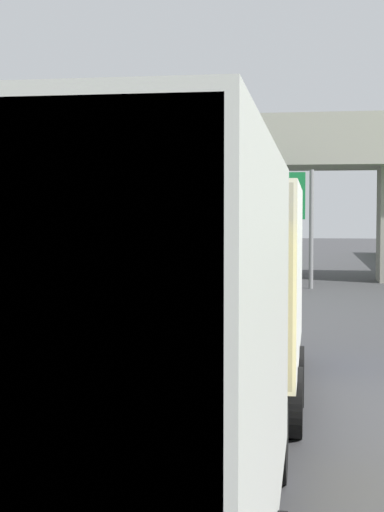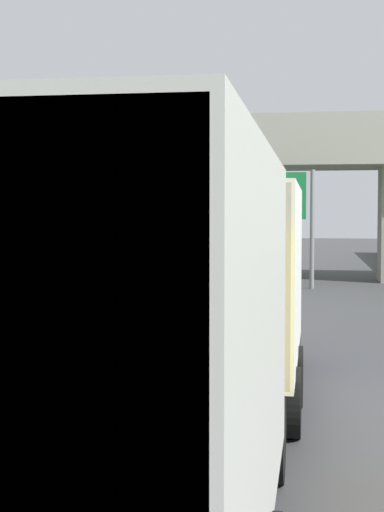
{
  "view_description": "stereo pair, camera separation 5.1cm",
  "coord_description": "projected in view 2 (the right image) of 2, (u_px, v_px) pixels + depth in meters",
  "views": [
    {
      "loc": [
        2.86,
        2.3,
        3.02
      ],
      "look_at": [
        0.0,
        20.84,
        2.0
      ],
      "focal_mm": 54.46,
      "sensor_mm": 36.0,
      "label": 1
    },
    {
      "loc": [
        2.91,
        2.31,
        3.02
      ],
      "look_at": [
        0.0,
        20.84,
        2.0
      ],
      "focal_mm": 54.46,
      "sensor_mm": 36.0,
      "label": 2
    }
  ],
  "objects": [
    {
      "name": "truck_yellow",
      "position": [
        127.0,
        354.0,
        5.99
      ],
      "size": [
        2.44,
        7.3,
        3.44
      ],
      "color": "black",
      "rests_on": "ground"
    },
    {
      "name": "truck_blue",
      "position": [
        229.0,
        280.0,
        12.77
      ],
      "size": [
        2.44,
        7.3,
        3.44
      ],
      "color": "black",
      "rests_on": "ground"
    },
    {
      "name": "car_silver",
      "position": [
        155.0,
        256.0,
        39.69
      ],
      "size": [
        1.86,
        4.1,
        1.72
      ],
      "color": "#B2B5B7",
      "rests_on": "ground"
    },
    {
      "name": "overpass_bridge",
      "position": [
        250.0,
        161.0,
        35.42
      ],
      "size": [
        40.0,
        4.8,
        7.3
      ],
      "color": "#9E998E",
      "rests_on": "ground"
    },
    {
      "name": "lane_centre_stripe",
      "position": [
        232.0,
        297.0,
        28.24
      ],
      "size": [
        0.2,
        100.63,
        0.01
      ],
      "primitive_type": "cube",
      "color": "white",
      "rests_on": "ground"
    },
    {
      "name": "overhead_highway_sign",
      "position": [
        242.0,
        203.0,
        31.64
      ],
      "size": [
        5.88,
        0.18,
        4.8
      ],
      "color": "slate",
      "rests_on": "ground"
    }
  ]
}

